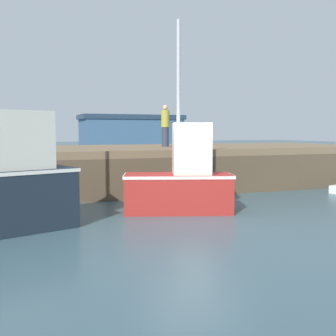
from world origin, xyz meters
The scene contains 6 objects.
ground centered at (0.00, 0.00, -0.05)m, with size 120.00×160.00×0.10m.
pier centered at (2.88, 5.84, 1.33)m, with size 14.64×6.38×1.61m.
fishing_boat_near_left centered at (-4.64, -0.05, 1.08)m, with size 3.62×2.29×5.51m.
fishing_boat_near_right centered at (-0.01, 0.72, 0.92)m, with size 3.20×2.04×5.23m.
dockworker centered at (1.61, 6.42, 2.48)m, with size 0.34×0.34×1.72m.
warehouse centered at (8.05, 34.84, 2.02)m, with size 11.18×5.09×4.01m.
Camera 1 is at (-4.39, -9.84, 2.25)m, focal length 44.46 mm.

